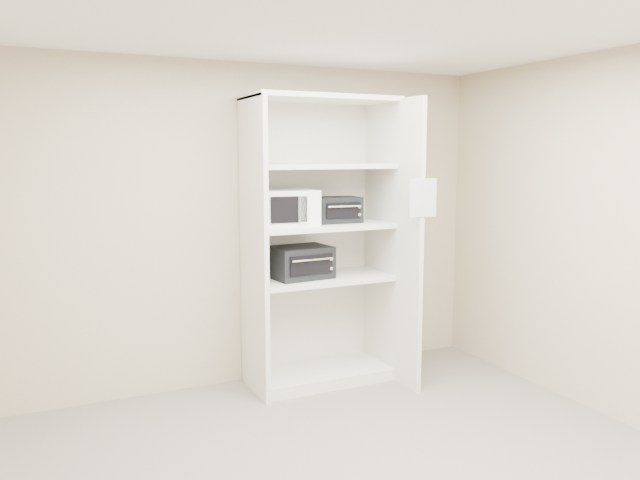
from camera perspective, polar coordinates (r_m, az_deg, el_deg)
name	(u,v)px	position (r m, az deg, el deg)	size (l,w,h in m)	color
ceiling	(352,10)	(3.49, 2.91, 20.30)	(4.50, 4.00, 0.01)	white
wall_back	(239,226)	(5.29, -7.43, 1.30)	(4.50, 0.02, 2.70)	#C2B58C
wall_right	(631,239)	(4.92, 26.58, 0.04)	(0.02, 4.00, 2.70)	#C2B58C
shelving_unit	(325,251)	(5.29, 0.48, -1.03)	(1.24, 0.92, 2.42)	silver
microwave	(286,208)	(5.10, -3.13, 2.97)	(0.48, 0.37, 0.29)	white
toaster_oven_upper	(336,210)	(5.33, 1.52, 2.79)	(0.38, 0.28, 0.22)	black
toaster_oven_lower	(301,262)	(5.22, -1.79, -2.04)	(0.48, 0.36, 0.27)	black
paper_sign	(423,198)	(4.97, 9.42, 3.82)	(0.23, 0.01, 0.30)	white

